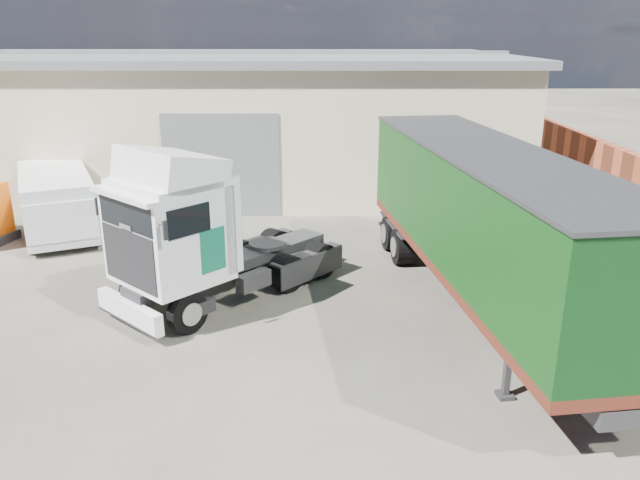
{
  "coord_description": "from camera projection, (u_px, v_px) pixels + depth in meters",
  "views": [
    {
      "loc": [
        1.36,
        -11.24,
        6.27
      ],
      "look_at": [
        1.4,
        3.0,
        1.45
      ],
      "focal_mm": 35.0,
      "sensor_mm": 36.0,
      "label": 1
    }
  ],
  "objects": [
    {
      "name": "ground",
      "position": [
        252.0,
        355.0,
        12.65
      ],
      "size": [
        120.0,
        120.0,
        0.0
      ],
      "primitive_type": "plane",
      "color": "black",
      "rests_on": "ground"
    },
    {
      "name": "warehouse",
      "position": [
        148.0,
        117.0,
        26.94
      ],
      "size": [
        30.6,
        12.6,
        5.42
      ],
      "color": "beige",
      "rests_on": "ground"
    },
    {
      "name": "tractor_unit",
      "position": [
        197.0,
        240.0,
        14.44
      ],
      "size": [
        5.51,
        5.72,
        3.93
      ],
      "rotation": [
        0.0,
        0.0,
        -0.74
      ],
      "color": "black",
      "rests_on": "ground"
    },
    {
      "name": "box_trailer",
      "position": [
        483.0,
        214.0,
        14.05
      ],
      "size": [
        3.87,
        11.65,
        3.8
      ],
      "rotation": [
        0.0,
        0.0,
        0.13
      ],
      "color": "#2D2D30",
      "rests_on": "ground"
    },
    {
      "name": "panel_van",
      "position": [
        57.0,
        204.0,
        19.71
      ],
      "size": [
        3.86,
        5.29,
        2.01
      ],
      "rotation": [
        0.0,
        0.0,
        0.43
      ],
      "color": "black",
      "rests_on": "ground"
    }
  ]
}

